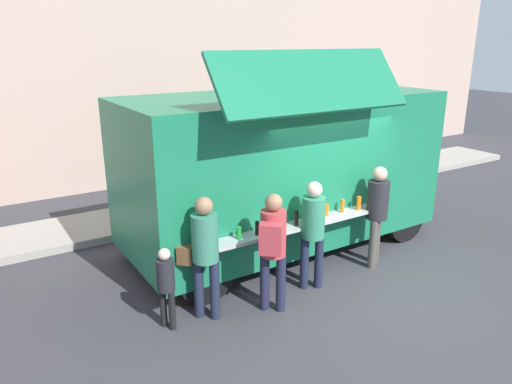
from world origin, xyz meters
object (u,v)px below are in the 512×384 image
at_px(customer_rear_waiting, 204,248).
at_px(customer_extra_browsing, 377,208).
at_px(food_truck_main, 283,166).
at_px(customer_mid_with_backpack, 273,242).
at_px(trash_bin, 347,170).
at_px(child_near_queue, 166,281).
at_px(customer_front_ordering, 313,226).

height_order(customer_rear_waiting, customer_extra_browsing, customer_rear_waiting).
height_order(food_truck_main, customer_mid_with_backpack, food_truck_main).
relative_size(trash_bin, customer_mid_with_backpack, 0.49).
xyz_separation_m(customer_mid_with_backpack, customer_extra_browsing, (2.32, 0.31, -0.03)).
relative_size(trash_bin, child_near_queue, 0.74).
bearing_deg(customer_front_ordering, child_near_queue, 112.45).
xyz_separation_m(food_truck_main, trash_bin, (3.75, 2.32, -1.12)).
relative_size(customer_front_ordering, customer_mid_with_backpack, 0.99).
height_order(trash_bin, customer_mid_with_backpack, customer_mid_with_backpack).
height_order(trash_bin, customer_front_ordering, customer_front_ordering).
relative_size(food_truck_main, customer_front_ordering, 3.29).
bearing_deg(customer_front_ordering, customer_rear_waiting, 112.50).
bearing_deg(food_truck_main, customer_extra_browsing, -60.92).
xyz_separation_m(food_truck_main, customer_rear_waiting, (-2.32, -1.48, -0.50)).
bearing_deg(customer_rear_waiting, customer_front_ordering, -48.65).
relative_size(trash_bin, customer_rear_waiting, 0.48).
bearing_deg(customer_front_ordering, food_truck_main, 7.35).
xyz_separation_m(trash_bin, customer_extra_browsing, (-2.88, -3.86, 0.62)).
bearing_deg(customer_extra_browsing, child_near_queue, 56.68).
height_order(trash_bin, customer_extra_browsing, customer_extra_browsing).
bearing_deg(customer_mid_with_backpack, customer_extra_browsing, -41.48).
bearing_deg(customer_mid_with_backpack, customer_rear_waiting, 108.20).
height_order(trash_bin, customer_rear_waiting, customer_rear_waiting).
relative_size(trash_bin, customer_front_ordering, 0.50).
distance_m(customer_rear_waiting, customer_extra_browsing, 3.19).
relative_size(customer_rear_waiting, customer_extra_browsing, 1.01).
relative_size(food_truck_main, child_near_queue, 4.89).
distance_m(trash_bin, customer_mid_with_backpack, 6.69).
bearing_deg(customer_mid_with_backpack, customer_front_ordering, -33.34).
bearing_deg(customer_mid_with_backpack, food_truck_main, 2.85).
height_order(customer_mid_with_backpack, customer_rear_waiting, customer_rear_waiting).
height_order(customer_front_ordering, customer_extra_browsing, customer_extra_browsing).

